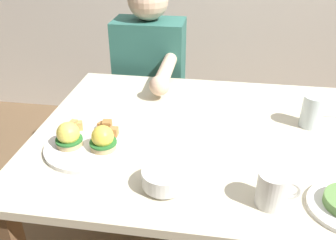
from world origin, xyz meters
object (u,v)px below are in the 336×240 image
Objects in this scene: eggs_benedict_plate at (87,141)px; water_glass_near at (312,113)px; dining_table at (211,159)px; fruit_bowl at (164,178)px; diner_person at (150,81)px; coffee_mug at (274,188)px.

water_glass_near reaches higher than eggs_benedict_plate.
fruit_bowl is (-0.12, -0.29, 0.14)m from dining_table.
fruit_bowl is at bearing -28.39° from eggs_benedict_plate.
diner_person is (-0.67, 0.49, -0.14)m from water_glass_near.
diner_person is at bearing 86.29° from eggs_benedict_plate.
eggs_benedict_plate is 0.24× the size of diner_person.
water_glass_near is (0.17, 0.42, 0.00)m from coffee_mug.
eggs_benedict_plate is (-0.39, -0.15, 0.13)m from dining_table.
coffee_mug reaches higher than fruit_bowl.
diner_person is (0.05, 0.75, -0.12)m from eggs_benedict_plate.
dining_table is 0.69m from diner_person.
dining_table is at bearing 116.90° from coffee_mug.
eggs_benedict_plate is 0.76m from diner_person.
fruit_bowl is 1.08× the size of coffee_mug.
eggs_benedict_plate is 2.37× the size of water_glass_near.
dining_table is at bearing 67.93° from fruit_bowl.
water_glass_near reaches higher than fruit_bowl.
dining_table is 0.38m from water_glass_near.
water_glass_near reaches higher than dining_table.
water_glass_near is 0.10× the size of diner_person.
coffee_mug reaches higher than dining_table.
coffee_mug is at bearing -4.53° from fruit_bowl.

